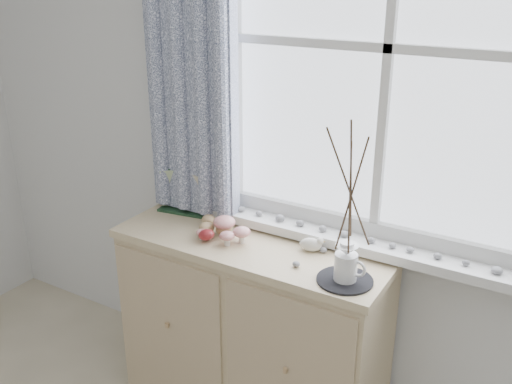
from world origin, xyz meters
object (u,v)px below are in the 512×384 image
toadstool_cluster (227,228)px  sideboard (252,327)px  botanical_book (183,192)px  twig_pitcher (351,188)px

toadstool_cluster → sideboard: bearing=17.5°
botanical_book → toadstool_cluster: 0.35m
botanical_book → toadstool_cluster: bearing=-28.7°
botanical_book → twig_pitcher: 0.94m
botanical_book → toadstool_cluster: (0.32, -0.11, -0.06)m
sideboard → toadstool_cluster: bearing=-162.5°
twig_pitcher → toadstool_cluster: bearing=176.3°
botanical_book → twig_pitcher: twig_pitcher is taller
toadstool_cluster → twig_pitcher: (0.56, -0.07, 0.32)m
toadstool_cluster → twig_pitcher: twig_pitcher is taller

